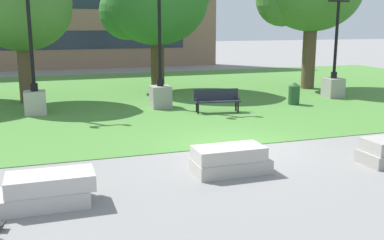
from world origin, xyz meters
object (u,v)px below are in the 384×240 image
(lamp_post_right, at_px, (160,83))
(trash_bin, at_px, (294,93))
(lamp_post_center, at_px, (34,88))
(park_bench_near_left, at_px, (217,99))
(lamp_post_left, at_px, (334,76))
(concrete_block_left, at_px, (230,160))
(concrete_block_center, at_px, (46,191))

(lamp_post_right, relative_size, trash_bin, 5.24)
(lamp_post_right, xyz_separation_m, lamp_post_center, (-4.93, 0.16, -0.01))
(park_bench_near_left, distance_m, lamp_post_left, 6.75)
(lamp_post_right, bearing_deg, lamp_post_center, 178.18)
(concrete_block_left, height_order, park_bench_near_left, park_bench_near_left)
(concrete_block_left, distance_m, lamp_post_right, 8.59)
(park_bench_near_left, height_order, trash_bin, trash_bin)
(concrete_block_center, xyz_separation_m, lamp_post_right, (4.69, 9.23, 0.73))
(lamp_post_left, bearing_deg, park_bench_near_left, -166.31)
(concrete_block_center, distance_m, lamp_post_left, 16.01)
(concrete_block_center, xyz_separation_m, concrete_block_left, (4.16, 0.69, 0.00))
(concrete_block_center, distance_m, park_bench_near_left, 10.03)
(park_bench_near_left, bearing_deg, lamp_post_center, 165.18)
(concrete_block_center, distance_m, lamp_post_center, 9.42)
(concrete_block_center, height_order, concrete_block_left, same)
(park_bench_near_left, bearing_deg, concrete_block_center, -130.85)
(concrete_block_center, bearing_deg, lamp_post_left, 35.02)
(concrete_block_left, xyz_separation_m, trash_bin, (6.19, 7.42, 0.20))
(park_bench_near_left, xyz_separation_m, lamp_post_right, (-1.87, 1.64, 0.50))
(concrete_block_left, relative_size, park_bench_near_left, 0.97)
(concrete_block_center, relative_size, lamp_post_center, 0.38)
(concrete_block_center, height_order, lamp_post_right, lamp_post_right)
(concrete_block_center, xyz_separation_m, trash_bin, (10.35, 8.10, 0.20))
(concrete_block_left, xyz_separation_m, park_bench_near_left, (2.40, 6.90, 0.23))
(concrete_block_left, relative_size, trash_bin, 1.87)
(concrete_block_center, bearing_deg, trash_bin, 38.06)
(concrete_block_center, relative_size, concrete_block_left, 1.06)
(concrete_block_left, relative_size, lamp_post_center, 0.36)
(lamp_post_right, bearing_deg, concrete_block_center, -116.95)
(concrete_block_left, distance_m, park_bench_near_left, 7.31)
(park_bench_near_left, bearing_deg, concrete_block_left, -109.15)
(lamp_post_left, xyz_separation_m, trash_bin, (-2.75, -1.08, -0.52))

